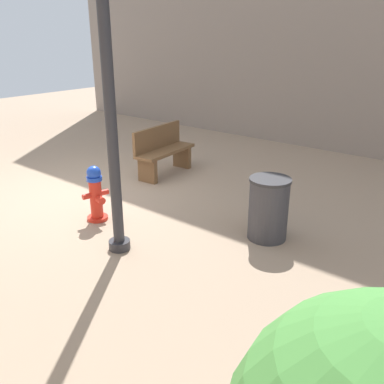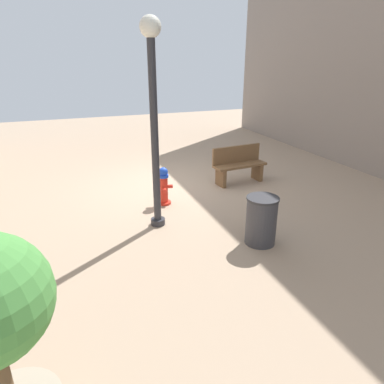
{
  "view_description": "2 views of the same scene",
  "coord_description": "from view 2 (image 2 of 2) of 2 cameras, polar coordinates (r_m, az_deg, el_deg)",
  "views": [
    {
      "loc": [
        4.12,
        5.89,
        2.69
      ],
      "look_at": [
        0.07,
        2.62,
        0.68
      ],
      "focal_mm": 39.24,
      "sensor_mm": 36.0,
      "label": 1
    },
    {
      "loc": [
        2.49,
        8.09,
        3.1
      ],
      "look_at": [
        0.15,
        1.94,
        0.53
      ],
      "focal_mm": 32.52,
      "sensor_mm": 36.0,
      "label": 2
    }
  ],
  "objects": [
    {
      "name": "ground_plane",
      "position": [
        9.01,
        -3.51,
        1.19
      ],
      "size": [
        23.4,
        23.4,
        0.0
      ],
      "primitive_type": "plane",
      "color": "tan"
    },
    {
      "name": "fire_hydrant",
      "position": [
        7.72,
        -4.67,
        0.99
      ],
      "size": [
        0.41,
        0.38,
        0.85
      ],
      "color": "red",
      "rests_on": "ground_plane"
    },
    {
      "name": "bench_near",
      "position": [
        9.14,
        7.64,
        4.51
      ],
      "size": [
        1.44,
        0.57,
        0.95
      ],
      "color": "brown",
      "rests_on": "ground_plane"
    },
    {
      "name": "street_lamp",
      "position": [
        6.26,
        -6.36,
        14.12
      ],
      "size": [
        0.36,
        0.36,
        3.73
      ],
      "color": "#2D2D33",
      "rests_on": "ground_plane"
    },
    {
      "name": "trash_bin",
      "position": [
        6.19,
        11.28,
        -4.58
      ],
      "size": [
        0.56,
        0.56,
        0.87
      ],
      "color": "#38383D",
      "rests_on": "ground_plane"
    }
  ]
}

